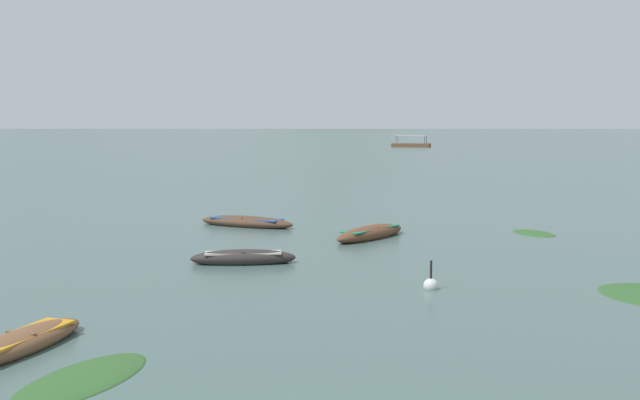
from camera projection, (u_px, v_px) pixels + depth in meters
The scene contains 10 objects.
ground_plane at pixel (399, 128), 1491.81m from camera, with size 6000.00×6000.00×0.00m, color #425B56.
mountain_2 at pixel (325, 85), 2170.20m from camera, with size 689.64×689.64×247.70m, color #56665B.
rowboat_0 at pixel (243, 258), 22.82m from camera, with size 3.34×1.51×0.54m.
rowboat_5 at pixel (371, 233), 27.97m from camera, with size 3.00×4.10×0.59m.
rowboat_8 at pixel (246, 222), 31.27m from camera, with size 4.50×2.53×0.54m.
rowboat_9 at pixel (21, 342), 14.01m from camera, with size 1.60×3.46×0.45m.
ferry_0 at pixel (411, 145), 146.75m from camera, with size 7.84×3.96×2.54m.
mooring_buoy at pixel (431, 285), 19.27m from camera, with size 0.39×0.39×0.86m.
weed_patch_3 at pixel (534, 233), 29.15m from camera, with size 1.30×2.22×0.14m, color #2D5628.
weed_patch_4 at pixel (83, 379), 12.38m from camera, with size 3.02×1.43×0.14m, color #2D5628.
Camera 1 is at (1.13, -7.20, 4.21)m, focal length 41.81 mm.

